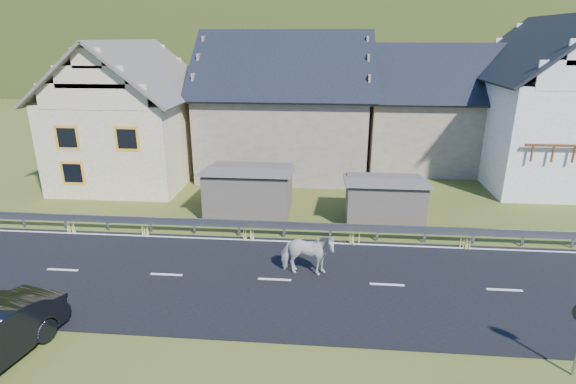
# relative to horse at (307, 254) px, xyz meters

# --- Properties ---
(ground) EXTENTS (160.00, 160.00, 0.00)m
(ground) POSITION_rel_horse_xyz_m (-1.15, -0.48, -0.87)
(ground) COLOR #404817
(ground) RESTS_ON ground
(road) EXTENTS (60.00, 7.00, 0.04)m
(road) POSITION_rel_horse_xyz_m (-1.15, -0.48, -0.85)
(road) COLOR black
(road) RESTS_ON ground
(lane_markings) EXTENTS (60.00, 6.60, 0.01)m
(lane_markings) POSITION_rel_horse_xyz_m (-1.15, -0.48, -0.83)
(lane_markings) COLOR silver
(lane_markings) RESTS_ON road
(guardrail) EXTENTS (28.10, 0.09, 0.75)m
(guardrail) POSITION_rel_horse_xyz_m (-1.15, 3.20, -0.31)
(guardrail) COLOR #93969B
(guardrail) RESTS_ON ground
(shed_left) EXTENTS (4.30, 3.30, 2.40)m
(shed_left) POSITION_rel_horse_xyz_m (-3.15, 6.02, 0.23)
(shed_left) COLOR #675C4F
(shed_left) RESTS_ON ground
(shed_right) EXTENTS (3.80, 2.90, 2.20)m
(shed_right) POSITION_rel_horse_xyz_m (3.35, 5.52, 0.13)
(shed_right) COLOR #675C4F
(shed_right) RESTS_ON ground
(house_cream) EXTENTS (7.80, 9.80, 8.30)m
(house_cream) POSITION_rel_horse_xyz_m (-11.15, 11.52, 3.48)
(house_cream) COLOR #FFEAB7
(house_cream) RESTS_ON ground
(house_stone_a) EXTENTS (10.80, 9.80, 8.90)m
(house_stone_a) POSITION_rel_horse_xyz_m (-2.15, 14.52, 3.76)
(house_stone_a) COLOR #A0907C
(house_stone_a) RESTS_ON ground
(house_stone_b) EXTENTS (9.80, 8.80, 8.10)m
(house_stone_b) POSITION_rel_horse_xyz_m (7.85, 16.52, 3.36)
(house_stone_b) COLOR #A0907C
(house_stone_b) RESTS_ON ground
(house_white) EXTENTS (8.80, 10.80, 9.70)m
(house_white) POSITION_rel_horse_xyz_m (13.85, 13.52, 4.19)
(house_white) COLOR white
(house_white) RESTS_ON ground
(mountain) EXTENTS (440.00, 280.00, 260.00)m
(mountain) POSITION_rel_horse_xyz_m (3.85, 179.52, -20.87)
(mountain) COLOR #22300D
(mountain) RESTS_ON ground
(conifer_patch) EXTENTS (76.00, 50.00, 28.00)m
(conifer_patch) POSITION_rel_horse_xyz_m (-56.15, 109.52, 5.13)
(conifer_patch) COLOR black
(conifer_patch) RESTS_ON ground
(horse) EXTENTS (1.01, 2.02, 1.66)m
(horse) POSITION_rel_horse_xyz_m (0.00, 0.00, 0.00)
(horse) COLOR beige
(horse) RESTS_ON road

